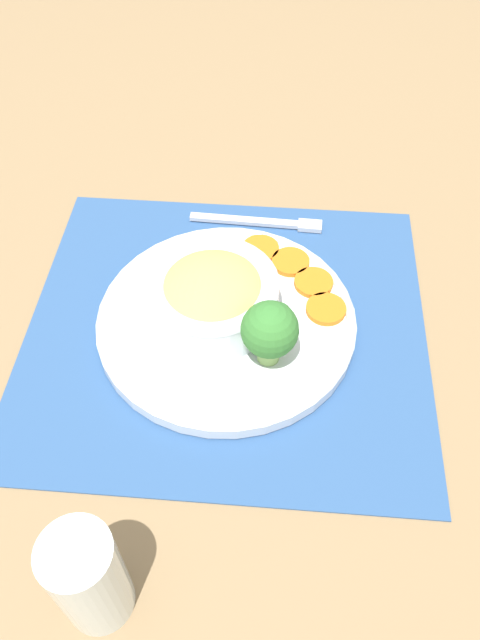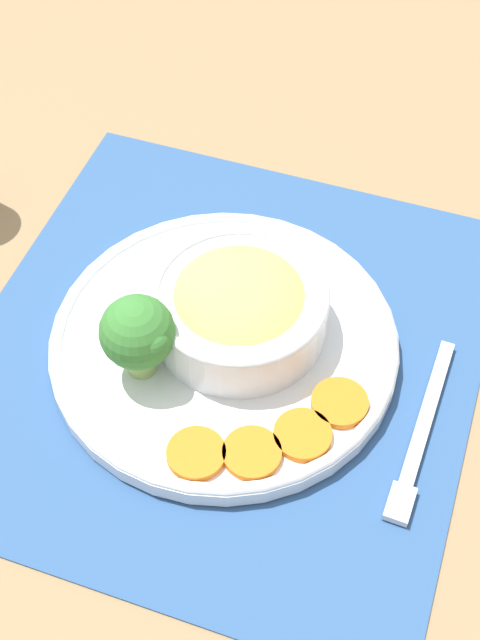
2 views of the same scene
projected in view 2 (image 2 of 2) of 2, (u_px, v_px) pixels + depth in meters
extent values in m
plane|color=#8C704C|center=(224.00, 352.00, 0.80)|extent=(4.00, 4.00, 0.00)
cube|color=#2D5184|center=(224.00, 351.00, 0.80)|extent=(0.46, 0.49, 0.00)
cylinder|color=silver|center=(224.00, 344.00, 0.79)|extent=(0.31, 0.31, 0.02)
torus|color=silver|center=(224.00, 339.00, 0.78)|extent=(0.31, 0.31, 0.01)
cylinder|color=silver|center=(239.00, 311.00, 0.77)|extent=(0.15, 0.15, 0.05)
torus|color=silver|center=(239.00, 294.00, 0.75)|extent=(0.15, 0.15, 0.01)
ellipsoid|color=#E0B75B|center=(239.00, 302.00, 0.76)|extent=(0.13, 0.13, 0.05)
cylinder|color=#84AD5B|center=(141.00, 359.00, 0.75)|extent=(0.02, 0.02, 0.03)
sphere|color=#387A33|center=(137.00, 332.00, 0.72)|extent=(0.06, 0.06, 0.06)
sphere|color=#387A33|center=(152.00, 342.00, 0.71)|extent=(0.03, 0.03, 0.03)
sphere|color=#387A33|center=(123.00, 319.00, 0.73)|extent=(0.03, 0.03, 0.03)
cylinder|color=orange|center=(196.00, 454.00, 0.71)|extent=(0.05, 0.05, 0.01)
cylinder|color=orange|center=(252.00, 453.00, 0.71)|extent=(0.05, 0.05, 0.01)
cylinder|color=orange|center=(303.00, 435.00, 0.72)|extent=(0.05, 0.05, 0.01)
cylinder|color=orange|center=(340.00, 403.00, 0.74)|extent=(0.05, 0.05, 0.01)
cube|color=silver|center=(423.00, 425.00, 0.74)|extent=(0.01, 0.18, 0.01)
cube|color=silver|center=(400.00, 504.00, 0.70)|extent=(0.02, 0.03, 0.01)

